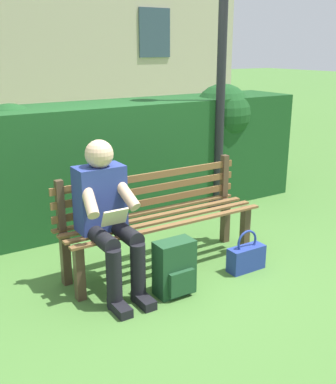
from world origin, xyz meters
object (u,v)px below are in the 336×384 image
park_bench (158,216)px  backpack (175,268)px  lamp_post (223,11)px  handbag (246,257)px  person_seated (107,213)px

park_bench → backpack: bearing=72.6°
lamp_post → park_bench: bearing=33.5°
backpack → lamp_post: (-1.54, -1.43, 2.02)m
backpack → handbag: backpack is taller
person_seated → lamp_post: 2.73m
park_bench → person_seated: 0.61m
handbag → person_seated: bearing=-16.7°
park_bench → person_seated: bearing=16.9°
park_bench → person_seated: person_seated is taller
lamp_post → handbag: bearing=60.9°
backpack → lamp_post: bearing=-137.1°
person_seated → lamp_post: size_ratio=0.35×
person_seated → handbag: size_ratio=3.23×
park_bench → person_seated: size_ratio=1.51×
person_seated → park_bench: bearing=-163.1°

